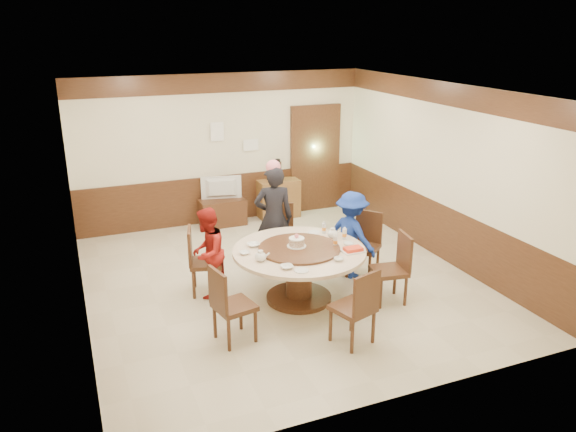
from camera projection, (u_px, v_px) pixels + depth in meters
name	position (u px, v px, depth m)	size (l,w,h in m)	color
room	(281.00, 212.00, 8.03)	(6.00, 6.04, 2.84)	beige
banquet_table	(299.00, 264.00, 7.65)	(1.81, 1.81, 0.78)	#442615
chair_0	(363.00, 256.00, 8.49)	(0.62, 0.62, 0.97)	#442615
chair_1	(281.00, 247.00, 8.84)	(0.55, 0.56, 0.97)	#442615
chair_2	(205.00, 272.00, 7.93)	(0.54, 0.54, 0.97)	#442615
chair_3	(233.00, 318.00, 6.71)	(0.53, 0.52, 0.97)	#442615
chair_4	(354.00, 320.00, 6.66)	(0.55, 0.56, 0.97)	#442615
chair_5	(390.00, 280.00, 7.68)	(0.51, 0.50, 0.97)	#442615
person_standing	(274.00, 218.00, 8.57)	(0.60, 0.39, 1.64)	black
person_red	(207.00, 253.00, 7.75)	(0.62, 0.48, 1.28)	#A11A15
person_blue	(351.00, 235.00, 8.35)	(0.85, 0.49, 1.32)	navy
birthday_cake	(297.00, 242.00, 7.58)	(0.26, 0.26, 0.18)	white
teapot_left	(261.00, 257.00, 7.19)	(0.17, 0.15, 0.13)	white
teapot_right	(333.00, 234.00, 7.97)	(0.17, 0.15, 0.13)	white
bowl_0	(254.00, 245.00, 7.68)	(0.17, 0.17, 0.04)	white
bowl_1	(338.00, 259.00, 7.21)	(0.13, 0.13, 0.04)	white
bowl_2	(287.00, 267.00, 6.98)	(0.16, 0.16, 0.04)	white
bowl_3	(348.00, 244.00, 7.70)	(0.14, 0.14, 0.04)	white
bowl_4	(245.00, 253.00, 7.42)	(0.14, 0.14, 0.03)	white
saucer_near	(301.00, 270.00, 6.91)	(0.18, 0.18, 0.01)	white
saucer_far	(314.00, 232.00, 8.17)	(0.18, 0.18, 0.01)	white
shrimp_platter	(353.00, 250.00, 7.49)	(0.30, 0.20, 0.06)	white
bottle_0	(335.00, 241.00, 7.64)	(0.06, 0.06, 0.16)	silver
bottle_1	(344.00, 234.00, 7.89)	(0.06, 0.06, 0.16)	silver
bottle_2	(324.00, 228.00, 8.13)	(0.06, 0.06, 0.16)	silver
tv_stand	(222.00, 212.00, 10.65)	(0.85, 0.45, 0.50)	#442615
television	(222.00, 188.00, 10.49)	(0.76, 0.10, 0.44)	gray
side_cabinet	(279.00, 199.00, 11.04)	(0.80, 0.40, 0.75)	brown
thermos	(278.00, 171.00, 10.85)	(0.15, 0.15, 0.38)	silver
notice_left	(217.00, 132.00, 10.34)	(0.25, 0.00, 0.35)	white
notice_right	(251.00, 145.00, 10.67)	(0.30, 0.00, 0.22)	white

